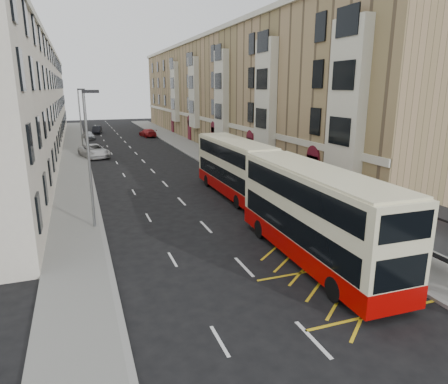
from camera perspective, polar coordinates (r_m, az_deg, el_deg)
name	(u,v)px	position (r m, az deg, el deg)	size (l,w,h in m)	color
ground	(284,309)	(16.14, 8.63, -16.25)	(200.00, 200.00, 0.00)	black
pavement_right	(220,162)	(45.35, -0.60, 4.30)	(4.00, 120.00, 0.15)	slate
pavement_left	(75,172)	(42.84, -20.56, 2.74)	(3.00, 120.00, 0.15)	slate
kerb_right	(203,163)	(44.73, -3.02, 4.14)	(0.25, 120.00, 0.15)	gray
kerb_left	(90,171)	(42.84, -18.56, 2.92)	(0.25, 120.00, 0.15)	gray
road_markings	(131,148)	(58.05, -13.16, 6.14)	(10.00, 110.00, 0.01)	silver
terrace_right	(229,93)	(61.41, 0.68, 14.01)	(10.75, 79.00, 15.25)	#9B7E5A
terrace_left	(20,102)	(57.94, -27.15, 11.41)	(9.18, 79.00, 13.25)	beige
guard_railing	(335,224)	(23.32, 15.51, -4.36)	(0.06, 6.56, 1.01)	red
street_lamp_near	(89,153)	(24.32, -18.70, 5.36)	(0.93, 0.18, 8.00)	slate
street_lamp_far	(81,117)	(54.17, -19.80, 10.02)	(0.93, 0.18, 8.00)	slate
double_decker_front	(315,215)	(19.59, 12.83, -3.29)	(2.93, 11.55, 4.58)	beige
double_decker_rear	(235,167)	(31.15, 1.52, 3.53)	(2.54, 10.99, 4.38)	beige
pedestrian_mid	(409,244)	(21.16, 24.97, -6.75)	(0.85, 0.66, 1.74)	black
pedestrian_far	(392,247)	(20.22, 22.84, -7.30)	(1.09, 0.45, 1.86)	black
white_van	(94,151)	(51.20, -18.08, 5.60)	(2.64, 5.73, 1.59)	silver
car_silver	(89,135)	(69.86, -18.77, 7.68)	(1.53, 3.81, 1.30)	#B6BABF
car_dark	(97,130)	(78.13, -17.69, 8.46)	(1.46, 4.19, 1.38)	black
car_red	(148,133)	(70.90, -10.84, 8.32)	(1.93, 4.76, 1.38)	#A7181C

